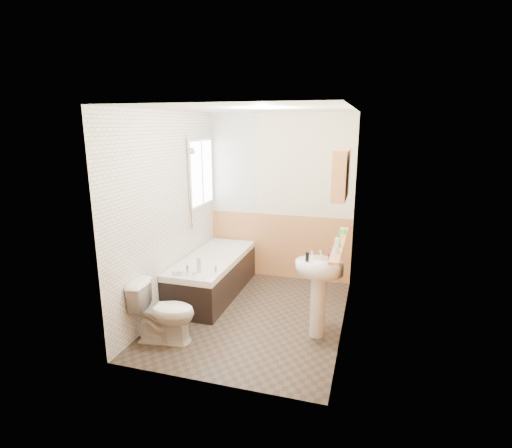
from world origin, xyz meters
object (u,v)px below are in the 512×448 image
object	(u,v)px
bathtub	(213,274)
toilet	(164,312)
pine_shelf	(340,243)
medicine_cabinet	(341,174)
sink	(319,283)

from	to	relation	value
bathtub	toilet	distance (m)	1.33
pine_shelf	toilet	bearing A→B (deg)	-159.75
bathtub	medicine_cabinet	xyz separation A→B (m)	(1.74, -0.65, 1.54)
bathtub	sink	xyz separation A→B (m)	(1.57, -0.74, 0.35)
bathtub	pine_shelf	distance (m)	2.05
sink	medicine_cabinet	world-z (taller)	medicine_cabinet
toilet	medicine_cabinet	bearing A→B (deg)	-78.17
medicine_cabinet	bathtub	bearing A→B (deg)	159.63
toilet	medicine_cabinet	world-z (taller)	medicine_cabinet
toilet	sink	bearing A→B (deg)	-79.00
bathtub	toilet	xyz separation A→B (m)	(-0.03, -1.33, 0.05)
bathtub	toilet	world-z (taller)	bathtub
sink	medicine_cabinet	bearing A→B (deg)	14.23
pine_shelf	medicine_cabinet	size ratio (longest dim) A/B	2.39
pine_shelf	medicine_cabinet	bearing A→B (deg)	152.78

